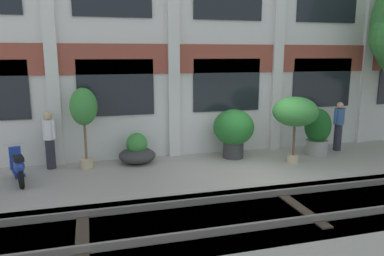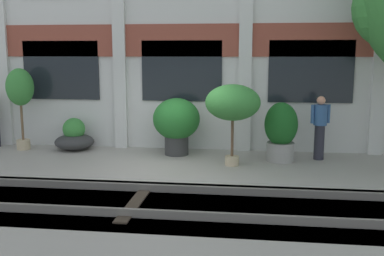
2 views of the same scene
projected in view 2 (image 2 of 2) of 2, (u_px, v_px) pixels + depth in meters
ground_plane at (167, 170)px, 10.68m from camera, size 80.00×80.00×0.00m
rail_tracks at (143, 210)px, 8.36m from camera, size 25.85×2.80×0.43m
potted_plant_ribbed_drum at (281, 131)px, 11.47m from camera, size 0.85×0.85×1.52m
potted_plant_wide_bowl at (74, 138)px, 12.90m from camera, size 1.12×1.12×0.92m
potted_plant_fluted_column at (176, 122)px, 12.18m from camera, size 1.28×1.28×1.55m
potted_plant_terracotta_small at (20, 91)px, 12.71m from camera, size 0.77×0.77×2.33m
potted_plant_low_pan at (233, 104)px, 10.91m from camera, size 1.34×1.34×2.01m
resident_by_doorway at (320, 126)px, 11.61m from camera, size 0.51×0.34×1.66m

